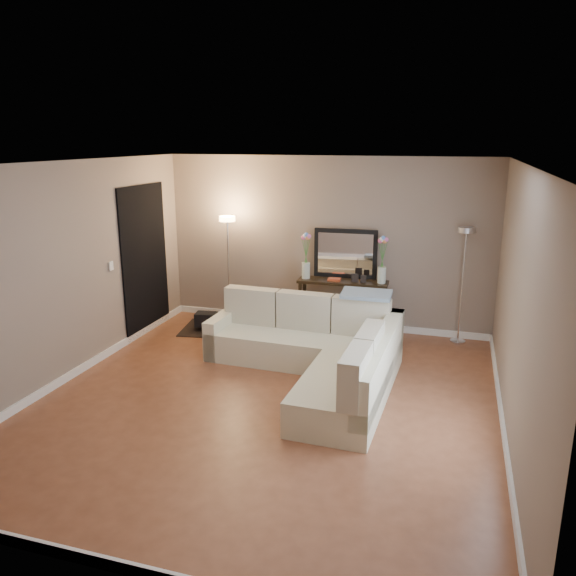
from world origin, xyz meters
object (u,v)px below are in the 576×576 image
(floor_lamp_unlit, at_px, (464,262))
(console_table, at_px, (337,303))
(floor_lamp_lit, at_px, (228,249))
(sectional_sofa, at_px, (319,351))

(floor_lamp_unlit, bearing_deg, console_table, -176.82)
(floor_lamp_unlit, bearing_deg, floor_lamp_lit, -177.69)
(console_table, bearing_deg, floor_lamp_lit, -178.59)
(console_table, distance_m, floor_lamp_unlit, 1.91)
(sectional_sofa, height_order, console_table, sectional_sofa)
(sectional_sofa, relative_size, floor_lamp_lit, 1.47)
(sectional_sofa, bearing_deg, console_table, 94.55)
(sectional_sofa, xyz_separation_m, floor_lamp_unlit, (1.63, 1.72, 0.86))
(floor_lamp_lit, height_order, floor_lamp_unlit, floor_lamp_lit)
(floor_lamp_lit, bearing_deg, console_table, 1.41)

